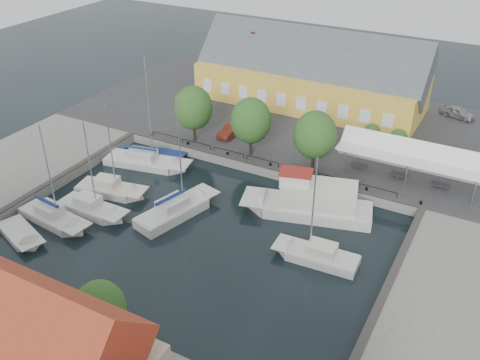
# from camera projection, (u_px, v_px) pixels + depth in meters

# --- Properties ---
(ground) EXTENTS (140.00, 140.00, 0.00)m
(ground) POSITION_uv_depth(u_px,v_px,m) (208.00, 225.00, 47.12)
(ground) COLOR black
(ground) RESTS_ON ground
(north_quay) EXTENTS (56.00, 26.00, 1.00)m
(north_quay) POSITION_uv_depth(u_px,v_px,m) (307.00, 124.00, 64.28)
(north_quay) COLOR #2D2D30
(north_quay) RESTS_ON ground
(west_quay) EXTENTS (12.00, 24.00, 1.00)m
(west_quay) POSITION_uv_depth(u_px,v_px,m) (13.00, 171.00, 54.43)
(west_quay) COLOR slate
(west_quay) RESTS_ON ground
(east_quay) EXTENTS (12.00, 24.00, 1.00)m
(east_quay) POSITION_uv_depth(u_px,v_px,m) (468.00, 323.00, 36.28)
(east_quay) COLOR slate
(east_quay) RESTS_ON ground
(quay_edge_fittings) EXTENTS (56.00, 24.72, 0.40)m
(quay_edge_fittings) POSITION_uv_depth(u_px,v_px,m) (234.00, 190.00, 50.17)
(quay_edge_fittings) COLOR #383533
(quay_edge_fittings) RESTS_ON north_quay
(warehouse) EXTENTS (28.56, 14.00, 9.55)m
(warehouse) POSITION_uv_depth(u_px,v_px,m) (307.00, 76.00, 67.41)
(warehouse) COLOR gold
(warehouse) RESTS_ON north_quay
(tent_canopy) EXTENTS (14.00, 4.00, 2.83)m
(tent_canopy) POSITION_uv_depth(u_px,v_px,m) (413.00, 156.00, 50.46)
(tent_canopy) COLOR white
(tent_canopy) RESTS_ON north_quay
(quay_trees) EXTENTS (18.20, 4.20, 6.30)m
(quay_trees) POSITION_uv_depth(u_px,v_px,m) (251.00, 121.00, 54.56)
(quay_trees) COLOR black
(quay_trees) RESTS_ON north_quay
(car_silver) EXTENTS (4.42, 2.81, 1.40)m
(car_silver) POSITION_uv_depth(u_px,v_px,m) (458.00, 112.00, 64.41)
(car_silver) COLOR #94969B
(car_silver) RESTS_ON north_quay
(car_red) EXTENTS (1.62, 4.21, 1.37)m
(car_red) POSITION_uv_depth(u_px,v_px,m) (231.00, 130.00, 60.16)
(car_red) COLOR #5E2115
(car_red) RESTS_ON north_quay
(center_sailboat) EXTENTS (4.58, 8.78, 11.78)m
(center_sailboat) POSITION_uv_depth(u_px,v_px,m) (176.00, 212.00, 48.27)
(center_sailboat) COLOR silver
(center_sailboat) RESTS_ON ground
(trawler) EXTENTS (12.25, 6.49, 5.00)m
(trawler) POSITION_uv_depth(u_px,v_px,m) (312.00, 204.00, 48.12)
(trawler) COLOR silver
(trawler) RESTS_ON ground
(east_boat_b) EXTENTS (7.12, 2.68, 9.74)m
(east_boat_b) POSITION_uv_depth(u_px,v_px,m) (318.00, 258.00, 42.77)
(east_boat_b) COLOR silver
(east_boat_b) RESTS_ON ground
(west_boat_a) EXTENTS (9.66, 4.43, 12.31)m
(west_boat_a) POSITION_uv_depth(u_px,v_px,m) (146.00, 163.00, 56.43)
(west_boat_a) COLOR silver
(west_boat_a) RESTS_ON ground
(west_boat_b) EXTENTS (7.25, 3.63, 9.74)m
(west_boat_b) POSITION_uv_depth(u_px,v_px,m) (110.00, 191.00, 51.57)
(west_boat_b) COLOR beige
(west_boat_b) RESTS_ON ground
(west_boat_c) EXTENTS (7.14, 2.37, 9.76)m
(west_boat_c) POSITION_uv_depth(u_px,v_px,m) (92.00, 210.00, 48.70)
(west_boat_c) COLOR silver
(west_boat_c) RESTS_ON ground
(west_boat_d) EXTENTS (7.78, 3.08, 10.29)m
(west_boat_d) POSITION_uv_depth(u_px,v_px,m) (53.00, 219.00, 47.43)
(west_boat_d) COLOR silver
(west_boat_d) RESTS_ON ground
(launch_sw) EXTENTS (6.00, 3.87, 0.98)m
(launch_sw) POSITION_uv_depth(u_px,v_px,m) (21.00, 236.00, 45.61)
(launch_sw) COLOR silver
(launch_sw) RESTS_ON ground
(launch_nw) EXTENTS (3.97, 2.07, 0.88)m
(launch_nw) POSITION_uv_depth(u_px,v_px,m) (168.00, 156.00, 58.16)
(launch_nw) COLOR navy
(launch_nw) RESTS_ON ground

